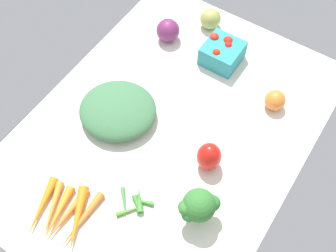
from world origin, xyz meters
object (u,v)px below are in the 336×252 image
Objects in this scene: leafy_greens_clump at (118,110)px; okra_pile at (136,204)px; broccoli_head at (198,206)px; heirloom_tomato_orange at (275,100)px; red_onion_near_basket at (168,30)px; bell_pepper_red at (209,157)px; heirloom_tomato_green at (210,19)px; carrot_bunch at (64,214)px; berry_basket at (222,52)px.

okra_pile is at bearing -134.38° from leafy_greens_clump.
broccoli_head is 1.93× the size of heirloom_tomato_orange.
red_onion_near_basket is 0.81× the size of bell_pepper_red.
broccoli_head is at bearing -68.17° from okra_pile.
heirloom_tomato_orange is at bearing -118.96° from heirloom_tomato_green.
carrot_bunch is (-79.68, -2.76, -2.29)cm from heirloom_tomato_green.
broccoli_head is at bearing -57.05° from carrot_bunch.
okra_pile is at bearing -173.84° from berry_basket.
berry_basket is (-10.96, -10.50, 0.15)cm from heirloom_tomato_green.
leafy_greens_clump is at bearing 11.66° from carrot_bunch.
carrot_bunch is at bearing 153.82° from heirloom_tomato_orange.
leafy_greens_clump is 38.60cm from broccoli_head.
heirloom_tomato_orange is (-7.29, -22.46, -0.57)cm from berry_basket.
heirloom_tomato_orange is at bearing -26.18° from carrot_bunch.
heirloom_tomato_orange is (61.44, -30.20, 1.88)cm from carrot_bunch.
bell_pepper_red is 0.83× the size of berry_basket.
broccoli_head reaches higher than heirloom_tomato_orange.
broccoli_head is 63.15cm from red_onion_near_basket.
heirloom_tomato_green is at bearing -4.90° from leafy_greens_clump.
broccoli_head is 1.27× the size of bell_pepper_red.
carrot_bunch is (-67.05, -11.60, -2.60)cm from red_onion_near_basket.
heirloom_tomato_green is at bearing 43.79° from berry_basket.
heirloom_tomato_green is 1.13× the size of heirloom_tomato_orange.
leafy_greens_clump is at bearing 127.74° from heirloom_tomato_orange.
carrot_bunch is at bearing 132.61° from okra_pile.
okra_pile is 1.74× the size of heirloom_tomato_orange.
red_onion_near_basket is at bearing 8.02° from leafy_greens_clump.
okra_pile is 0.95× the size of berry_basket.
leafy_greens_clump is at bearing 68.51° from broccoli_head.
broccoli_head is 0.61× the size of carrot_bunch.
heirloom_tomato_green reaches higher than carrot_bunch.
berry_basket is at bearing 6.16° from okra_pile.
carrot_bunch is (-18.76, 28.94, -6.15)cm from broccoli_head.
red_onion_near_basket is 0.67× the size of berry_basket.
leafy_greens_clump is at bearing 157.98° from berry_basket.
bell_pepper_red reaches higher than leafy_greens_clump.
red_onion_near_basket is 68.09cm from carrot_bunch.
bell_pepper_red is at bearing -25.34° from okra_pile.
berry_basket is 23.62cm from heirloom_tomato_orange.
broccoli_head reaches higher than leafy_greens_clump.
heirloom_tomato_green is at bearing -35.00° from red_onion_near_basket.
leafy_greens_clump is at bearing 45.62° from okra_pile.
red_onion_near_basket is at bearing 9.81° from carrot_bunch.
bell_pepper_red is 41.15cm from carrot_bunch.
berry_basket is at bearing 22.99° from broccoli_head.
red_onion_near_basket is 42.18cm from heirloom_tomato_orange.
bell_pepper_red is 0.48× the size of carrot_bunch.
heirloom_tomato_orange is (28.62, -36.98, -0.17)cm from leafy_greens_clump.
leafy_greens_clump is 2.07× the size of okra_pile.
broccoli_head is (-14.06, -35.72, 4.10)cm from leafy_greens_clump.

